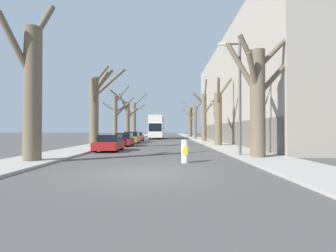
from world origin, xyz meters
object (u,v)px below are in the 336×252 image
at_px(street_tree_left_2, 117,117).
at_px(parked_car_0, 111,143).
at_px(street_tree_left_0, 34,89).
at_px(lamp_post, 239,92).
at_px(parked_car_3, 138,137).
at_px(street_tree_right_0, 259,96).
at_px(street_tree_left_3, 128,118).
at_px(street_tree_right_1, 219,115).
at_px(street_tree_right_4, 191,120).
at_px(street_tree_left_4, 135,118).
at_px(street_tree_right_2, 205,114).
at_px(street_tree_right_3, 196,123).
at_px(street_tree_left_1, 97,106).
at_px(double_decker_bus, 158,126).
at_px(parked_car_2, 133,138).
at_px(traffic_bollard, 186,151).
at_px(parked_car_1, 125,140).

xyz_separation_m(street_tree_left_2, parked_car_0, (2.07, -12.96, -2.77)).
height_order(street_tree_left_0, lamp_post, street_tree_left_0).
relative_size(street_tree_left_2, parked_car_3, 1.80).
bearing_deg(lamp_post, street_tree_right_0, -51.77).
relative_size(street_tree_left_2, street_tree_left_3, 0.94).
distance_m(street_tree_right_1, street_tree_right_4, 32.83).
bearing_deg(street_tree_left_0, street_tree_right_1, 48.20).
bearing_deg(street_tree_left_4, parked_car_0, -86.08).
relative_size(street_tree_right_2, street_tree_right_3, 1.23).
height_order(street_tree_left_0, street_tree_left_1, street_tree_left_0).
bearing_deg(street_tree_left_3, double_decker_bus, 54.65).
xyz_separation_m(street_tree_right_0, parked_car_2, (-9.79, 18.25, -2.94)).
xyz_separation_m(street_tree_left_4, street_tree_right_3, (11.78, -5.45, -1.01)).
distance_m(street_tree_right_4, double_decker_bus, 12.08).
bearing_deg(street_tree_left_4, street_tree_left_2, -89.53).
relative_size(street_tree_left_2, parked_car_2, 1.70).
xyz_separation_m(street_tree_left_3, parked_car_0, (2.24, -22.82, -3.03)).
distance_m(street_tree_left_1, traffic_bollard, 13.30).
distance_m(street_tree_left_3, street_tree_right_1, 20.64).
bearing_deg(street_tree_right_4, street_tree_right_3, -90.94).
distance_m(street_tree_left_4, street_tree_right_0, 40.16).
bearing_deg(street_tree_right_0, parked_car_3, 111.82).
xyz_separation_m(street_tree_left_4, parked_car_1, (2.23, -25.96, -3.38)).
distance_m(parked_car_2, parked_car_3, 6.20).
bearing_deg(double_decker_bus, street_tree_right_4, 52.31).
distance_m(street_tree_right_3, lamp_post, 31.83).
distance_m(street_tree_right_1, street_tree_right_3, 21.12).
relative_size(street_tree_right_1, street_tree_right_3, 1.02).
bearing_deg(traffic_bollard, street_tree_right_0, 22.30).
bearing_deg(parked_car_3, street_tree_left_1, -97.08).
height_order(parked_car_2, lamp_post, lamp_post).
bearing_deg(street_tree_right_3, parked_car_2, -123.15).
relative_size(street_tree_right_0, lamp_post, 1.04).
bearing_deg(street_tree_right_2, street_tree_left_4, 126.29).
xyz_separation_m(parked_car_1, traffic_bollard, (5.47, -14.12, -0.07)).
relative_size(street_tree_right_1, street_tree_right_2, 0.83).
relative_size(street_tree_left_0, street_tree_right_4, 1.00).
xyz_separation_m(double_decker_bus, parked_car_0, (-2.41, -29.37, -1.85)).
distance_m(street_tree_left_1, street_tree_left_3, 19.77).
bearing_deg(double_decker_bus, parked_car_1, -96.06).
height_order(street_tree_right_3, street_tree_right_4, street_tree_right_4).
xyz_separation_m(double_decker_bus, lamp_post, (6.53, -34.02, 1.55)).
distance_m(street_tree_right_0, parked_car_0, 11.73).
bearing_deg(street_tree_right_1, street_tree_left_3, 125.58).
xyz_separation_m(street_tree_left_4, parked_car_2, (2.23, -20.07, -3.34)).
bearing_deg(street_tree_left_4, parked_car_3, -80.86).
bearing_deg(parked_car_1, street_tree_left_0, -99.24).
height_order(street_tree_right_3, traffic_bollard, street_tree_right_3).
height_order(street_tree_left_3, lamp_post, street_tree_left_3).
bearing_deg(street_tree_left_3, traffic_bollard, -75.73).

